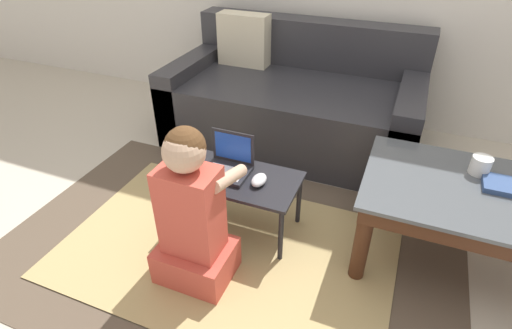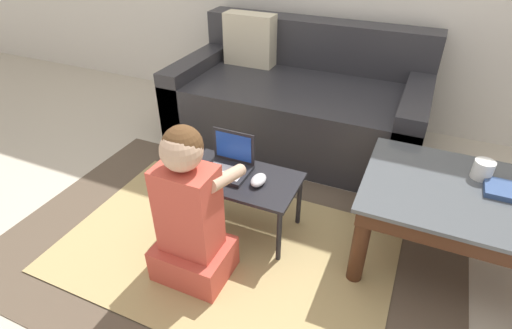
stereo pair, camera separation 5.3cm
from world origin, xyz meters
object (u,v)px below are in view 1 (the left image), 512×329
(person_seated, at_px, (192,217))
(cup_on_table, at_px, (481,165))
(couch, at_px, (294,101))
(coffee_table, at_px, (484,205))
(book_on_table, at_px, (507,186))
(laptop, at_px, (228,166))
(laptop_desk, at_px, (240,184))
(computer_mouse, at_px, (259,180))

(person_seated, relative_size, cup_on_table, 8.87)
(couch, distance_m, coffee_table, 1.44)
(book_on_table, bearing_deg, couch, 144.73)
(laptop, bearing_deg, person_seated, -87.15)
(laptop, distance_m, cup_on_table, 1.14)
(book_on_table, bearing_deg, laptop, -171.56)
(laptop_desk, bearing_deg, coffee_table, 8.01)
(coffee_table, xyz_separation_m, laptop, (-1.14, -0.13, -0.01))
(couch, relative_size, laptop, 7.39)
(coffee_table, relative_size, laptop_desk, 1.76)
(laptop, height_order, computer_mouse, laptop)
(computer_mouse, height_order, book_on_table, book_on_table)
(coffee_table, xyz_separation_m, cup_on_table, (-0.04, 0.13, 0.11))
(coffee_table, xyz_separation_m, computer_mouse, (-0.97, -0.16, -0.02))
(laptop_desk, relative_size, book_on_table, 3.11)
(couch, height_order, laptop_desk, couch)
(laptop, height_order, book_on_table, laptop)
(laptop_desk, distance_m, computer_mouse, 0.12)
(laptop_desk, xyz_separation_m, laptop, (-0.08, 0.02, 0.07))
(couch, relative_size, laptop_desk, 2.87)
(laptop_desk, bearing_deg, book_on_table, 10.13)
(coffee_table, bearing_deg, laptop_desk, -171.99)
(computer_mouse, relative_size, person_seated, 0.14)
(couch, distance_m, cup_on_table, 1.34)
(book_on_table, bearing_deg, laptop_desk, -169.87)
(person_seated, height_order, cup_on_table, person_seated)
(coffee_table, bearing_deg, book_on_table, 38.98)
(laptop_desk, relative_size, computer_mouse, 5.35)
(person_seated, xyz_separation_m, book_on_table, (1.19, 0.56, 0.10))
(laptop_desk, bearing_deg, computer_mouse, -7.06)
(coffee_table, relative_size, cup_on_table, 11.83)
(computer_mouse, bearing_deg, cup_on_table, 17.67)
(coffee_table, relative_size, person_seated, 1.33)
(person_seated, bearing_deg, couch, 89.91)
(coffee_table, distance_m, laptop_desk, 1.08)
(computer_mouse, distance_m, person_seated, 0.38)
(couch, xyz_separation_m, laptop, (-0.02, -1.02, 0.08))
(coffee_table, relative_size, book_on_table, 5.47)
(book_on_table, bearing_deg, coffee_table, -141.02)
(couch, xyz_separation_m, book_on_table, (1.19, -0.84, 0.17))
(laptop_desk, distance_m, laptop, 0.11)
(computer_mouse, xyz_separation_m, cup_on_table, (0.93, 0.30, 0.13))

